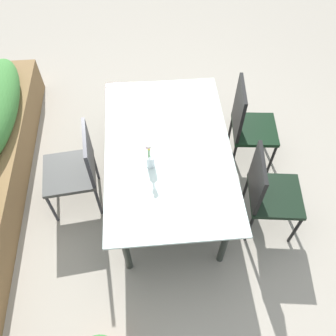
# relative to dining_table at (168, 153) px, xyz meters

# --- Properties ---
(ground_plane) EXTENTS (12.00, 12.00, 0.00)m
(ground_plane) POSITION_rel_dining_table_xyz_m (-0.06, 0.09, -0.66)
(ground_plane) COLOR gray
(dining_table) EXTENTS (1.72, 1.07, 0.71)m
(dining_table) POSITION_rel_dining_table_xyz_m (0.00, 0.00, 0.00)
(dining_table) COLOR #B2C6C1
(dining_table) RESTS_ON ground
(chair_far_side) EXTENTS (0.50, 0.50, 0.89)m
(chair_far_side) POSITION_rel_dining_table_xyz_m (0.02, 0.81, -0.15)
(chair_far_side) COLOR #3B3B39
(chair_far_side) RESTS_ON ground
(chair_near_left) EXTENTS (0.49, 0.49, 0.93)m
(chair_near_left) POSITION_rel_dining_table_xyz_m (-0.38, -0.81, -0.13)
(chair_near_left) COLOR black
(chair_near_left) RESTS_ON ground
(chair_near_right) EXTENTS (0.47, 0.47, 0.97)m
(chair_near_right) POSITION_rel_dining_table_xyz_m (0.40, -0.81, -0.12)
(chair_near_right) COLOR black
(chair_near_right) RESTS_ON ground
(flower_vase) EXTENTS (0.07, 0.07, 0.26)m
(flower_vase) POSITION_rel_dining_table_xyz_m (-0.17, 0.16, 0.15)
(flower_vase) COLOR silver
(flower_vase) RESTS_ON dining_table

